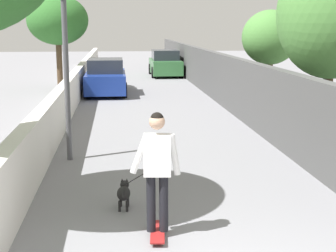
{
  "coord_description": "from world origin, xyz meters",
  "views": [
    {
      "loc": [
        -4.39,
        1.19,
        2.97
      ],
      "look_at": [
        5.23,
        0.2,
        1.0
      ],
      "focal_mm": 52.88,
      "sensor_mm": 36.0,
      "label": 1
    }
  ],
  "objects_px": {
    "lamp_post": "(65,38)",
    "skateboard": "(158,232)",
    "car_near": "(106,78)",
    "dog": "(124,192)",
    "tree_left_far": "(58,20)",
    "tree_right_distant": "(270,38)",
    "tree_right_near": "(332,15)",
    "car_far": "(165,64)",
    "person_skateboarder": "(157,163)"
  },
  "relations": [
    {
      "from": "lamp_post",
      "to": "skateboard",
      "type": "height_order",
      "value": "lamp_post"
    },
    {
      "from": "car_near",
      "to": "skateboard",
      "type": "bearing_deg",
      "value": -176.13
    },
    {
      "from": "dog",
      "to": "car_near",
      "type": "xyz_separation_m",
      "value": [
        14.08,
        0.57,
        0.44
      ]
    },
    {
      "from": "tree_left_far",
      "to": "tree_right_distant",
      "type": "height_order",
      "value": "tree_left_far"
    },
    {
      "from": "tree_right_near",
      "to": "car_far",
      "type": "relative_size",
      "value": 1.21
    },
    {
      "from": "tree_left_far",
      "to": "car_far",
      "type": "distance_m",
      "value": 8.65
    },
    {
      "from": "tree_right_near",
      "to": "person_skateboarder",
      "type": "xyz_separation_m",
      "value": [
        -5.27,
        4.73,
        -2.13
      ]
    },
    {
      "from": "tree_right_distant",
      "to": "skateboard",
      "type": "distance_m",
      "value": 12.09
    },
    {
      "from": "skateboard",
      "to": "car_near",
      "type": "bearing_deg",
      "value": 3.87
    },
    {
      "from": "tree_right_near",
      "to": "tree_right_distant",
      "type": "relative_size",
      "value": 1.37
    },
    {
      "from": "lamp_post",
      "to": "car_far",
      "type": "relative_size",
      "value": 0.98
    },
    {
      "from": "tree_right_distant",
      "to": "car_far",
      "type": "distance_m",
      "value": 12.58
    },
    {
      "from": "tree_right_near",
      "to": "car_near",
      "type": "bearing_deg",
      "value": 30.04
    },
    {
      "from": "tree_right_near",
      "to": "dog",
      "type": "relative_size",
      "value": 3.32
    },
    {
      "from": "skateboard",
      "to": "dog",
      "type": "distance_m",
      "value": 1.27
    },
    {
      "from": "dog",
      "to": "car_near",
      "type": "bearing_deg",
      "value": 2.33
    },
    {
      "from": "car_far",
      "to": "tree_right_near",
      "type": "bearing_deg",
      "value": -172.31
    },
    {
      "from": "tree_right_near",
      "to": "skateboard",
      "type": "relative_size",
      "value": 5.92
    },
    {
      "from": "tree_right_distant",
      "to": "dog",
      "type": "bearing_deg",
      "value": 150.75
    },
    {
      "from": "tree_right_distant",
      "to": "car_near",
      "type": "xyz_separation_m",
      "value": [
        4.47,
        5.95,
        -1.81
      ]
    },
    {
      "from": "tree_left_far",
      "to": "tree_right_distant",
      "type": "bearing_deg",
      "value": -126.54
    },
    {
      "from": "tree_right_distant",
      "to": "skateboard",
      "type": "height_order",
      "value": "tree_right_distant"
    },
    {
      "from": "tree_right_distant",
      "to": "dog",
      "type": "height_order",
      "value": "tree_right_distant"
    },
    {
      "from": "lamp_post",
      "to": "skateboard",
      "type": "distance_m",
      "value": 5.33
    },
    {
      "from": "lamp_post",
      "to": "skateboard",
      "type": "xyz_separation_m",
      "value": [
        -4.34,
        -1.63,
        -2.63
      ]
    },
    {
      "from": "dog",
      "to": "car_near",
      "type": "relative_size",
      "value": 0.36
    },
    {
      "from": "tree_left_far",
      "to": "person_skateboarder",
      "type": "height_order",
      "value": "tree_left_far"
    },
    {
      "from": "tree_left_far",
      "to": "lamp_post",
      "type": "bearing_deg",
      "value": -172.91
    },
    {
      "from": "tree_right_distant",
      "to": "person_skateboarder",
      "type": "xyz_separation_m",
      "value": [
        -10.77,
        4.92,
        -1.43
      ]
    },
    {
      "from": "tree_right_near",
      "to": "tree_left_far",
      "type": "height_order",
      "value": "tree_right_near"
    },
    {
      "from": "tree_left_far",
      "to": "car_near",
      "type": "relative_size",
      "value": 1.08
    },
    {
      "from": "tree_right_distant",
      "to": "person_skateboarder",
      "type": "distance_m",
      "value": 11.93
    },
    {
      "from": "tree_right_near",
      "to": "person_skateboarder",
      "type": "height_order",
      "value": "tree_right_near"
    },
    {
      "from": "tree_left_far",
      "to": "skateboard",
      "type": "distance_m",
      "value": 17.35
    },
    {
      "from": "tree_right_distant",
      "to": "lamp_post",
      "type": "relative_size",
      "value": 0.91
    },
    {
      "from": "car_near",
      "to": "car_far",
      "type": "xyz_separation_m",
      "value": [
        7.71,
        -3.38,
        -0.0
      ]
    },
    {
      "from": "lamp_post",
      "to": "dog",
      "type": "height_order",
      "value": "lamp_post"
    },
    {
      "from": "person_skateboarder",
      "to": "dog",
      "type": "bearing_deg",
      "value": 21.49
    },
    {
      "from": "tree_right_near",
      "to": "person_skateboarder",
      "type": "distance_m",
      "value": 7.4
    },
    {
      "from": "person_skateboarder",
      "to": "car_near",
      "type": "height_order",
      "value": "person_skateboarder"
    },
    {
      "from": "tree_left_far",
      "to": "dog",
      "type": "height_order",
      "value": "tree_left_far"
    },
    {
      "from": "tree_right_near",
      "to": "skateboard",
      "type": "xyz_separation_m",
      "value": [
        -5.27,
        4.73,
        -3.16
      ]
    },
    {
      "from": "tree_left_far",
      "to": "lamp_post",
      "type": "xyz_separation_m",
      "value": [
        -12.44,
        -1.55,
        -0.49
      ]
    },
    {
      "from": "car_near",
      "to": "car_far",
      "type": "height_order",
      "value": "same"
    },
    {
      "from": "tree_right_distant",
      "to": "lamp_post",
      "type": "height_order",
      "value": "lamp_post"
    },
    {
      "from": "lamp_post",
      "to": "person_skateboarder",
      "type": "bearing_deg",
      "value": -159.38
    },
    {
      "from": "tree_right_distant",
      "to": "tree_left_far",
      "type": "bearing_deg",
      "value": 53.46
    },
    {
      "from": "skateboard",
      "to": "lamp_post",
      "type": "bearing_deg",
      "value": 20.62
    },
    {
      "from": "tree_left_far",
      "to": "car_near",
      "type": "distance_m",
      "value": 3.62
    },
    {
      "from": "tree_right_distant",
      "to": "dog",
      "type": "relative_size",
      "value": 2.42
    }
  ]
}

